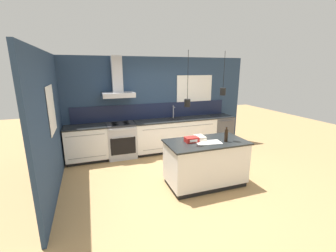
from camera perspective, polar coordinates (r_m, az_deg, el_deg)
name	(u,v)px	position (r m, az deg, el deg)	size (l,w,h in m)	color
ground_plane	(181,179)	(4.95, 3.25, -13.18)	(16.00, 16.00, 0.00)	tan
wall_back	(152,103)	(6.33, -4.15, 5.87)	(5.60, 2.46, 2.60)	navy
wall_left	(52,121)	(4.88, -27.44, 1.14)	(0.08, 3.80, 2.60)	navy
counter_run_left	(87,143)	(6.01, -19.96, -4.20)	(1.02, 0.64, 0.91)	black
counter_run_sink	(175,134)	(6.42, 1.89, -2.15)	(2.35, 0.64, 1.27)	black
oven_range	(121,140)	(6.05, -11.75, -3.56)	(0.72, 0.66, 0.91)	#B5B5BA
dishwasher	(220,130)	(7.07, 13.04, -1.01)	(0.59, 0.65, 0.91)	#4C4C51
kitchen_island	(205,163)	(4.61, 9.48, -9.17)	(1.58, 0.85, 0.91)	black
bottle_on_island	(226,135)	(4.48, 14.55, -2.31)	(0.07, 0.07, 0.30)	black
book_stack	(200,138)	(4.53, 8.06, -2.98)	(0.22, 0.31, 0.07)	beige
red_supply_box	(192,139)	(4.36, 6.02, -3.43)	(0.26, 0.18, 0.10)	red
paper_pile	(209,142)	(4.39, 10.25, -4.10)	(0.51, 0.32, 0.01)	silver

